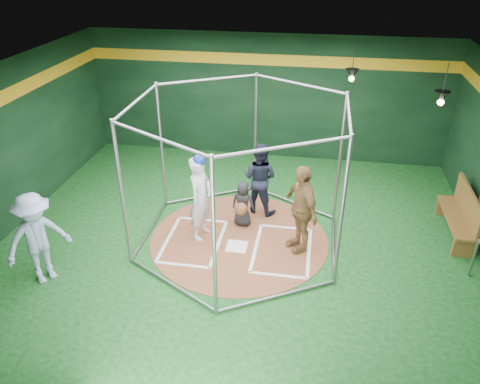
% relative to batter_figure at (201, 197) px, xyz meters
% --- Properties ---
extents(room_shell, '(10.10, 9.10, 3.53)m').
position_rel_batter_figure_xyz_m(room_shell, '(0.81, 0.02, 0.79)').
color(room_shell, '#0D3D13').
rests_on(room_shell, ground).
extents(clay_disc, '(3.80, 3.80, 0.01)m').
position_rel_batter_figure_xyz_m(clay_disc, '(0.81, 0.01, -0.96)').
color(clay_disc, brown).
rests_on(clay_disc, ground).
extents(home_plate, '(0.43, 0.43, 0.01)m').
position_rel_batter_figure_xyz_m(home_plate, '(0.81, -0.29, -0.94)').
color(home_plate, white).
rests_on(home_plate, clay_disc).
extents(batter_box_left, '(1.17, 1.77, 0.01)m').
position_rel_batter_figure_xyz_m(batter_box_left, '(-0.14, -0.24, -0.95)').
color(batter_box_left, white).
rests_on(batter_box_left, clay_disc).
extents(batter_box_right, '(1.17, 1.77, 0.01)m').
position_rel_batter_figure_xyz_m(batter_box_right, '(1.76, -0.24, -0.95)').
color(batter_box_right, white).
rests_on(batter_box_right, clay_disc).
extents(batting_cage, '(4.05, 4.67, 3.00)m').
position_rel_batter_figure_xyz_m(batting_cage, '(0.81, 0.01, 0.54)').
color(batting_cage, gray).
rests_on(batting_cage, ground).
extents(pendant_lamp_near, '(0.34, 0.34, 0.90)m').
position_rel_batter_figure_xyz_m(pendant_lamp_near, '(3.01, 3.61, 1.78)').
color(pendant_lamp_near, black).
rests_on(pendant_lamp_near, room_shell).
extents(pendant_lamp_far, '(0.34, 0.34, 0.90)m').
position_rel_batter_figure_xyz_m(pendant_lamp_far, '(4.81, 2.01, 1.78)').
color(pendant_lamp_far, black).
rests_on(pendant_lamp_far, room_shell).
extents(batter_figure, '(0.60, 0.77, 1.92)m').
position_rel_batter_figure_xyz_m(batter_figure, '(0.00, 0.00, 0.00)').
color(batter_figure, silver).
rests_on(batter_figure, clay_disc).
extents(visitor_leopard, '(0.97, 1.18, 1.88)m').
position_rel_batter_figure_xyz_m(visitor_leopard, '(2.08, -0.09, -0.01)').
color(visitor_leopard, '#AB8249').
rests_on(visitor_leopard, clay_disc).
extents(catcher_figure, '(0.57, 0.60, 1.07)m').
position_rel_batter_figure_xyz_m(catcher_figure, '(0.79, 0.58, -0.42)').
color(catcher_figure, black).
rests_on(catcher_figure, clay_disc).
extents(umpire, '(0.99, 0.87, 1.70)m').
position_rel_batter_figure_xyz_m(umpire, '(1.07, 1.26, -0.10)').
color(umpire, black).
rests_on(umpire, clay_disc).
extents(bystander_blue, '(1.26, 1.34, 1.82)m').
position_rel_batter_figure_xyz_m(bystander_blue, '(-2.56, -1.90, -0.05)').
color(bystander_blue, '#92A3C2').
rests_on(bystander_blue, ground).
extents(dugout_bench, '(0.43, 1.85, 1.08)m').
position_rel_batter_figure_xyz_m(dugout_bench, '(5.45, 0.99, -0.41)').
color(dugout_bench, brown).
rests_on(dugout_bench, ground).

